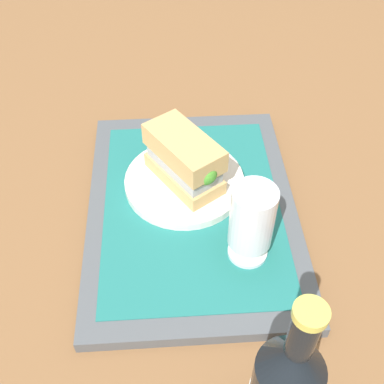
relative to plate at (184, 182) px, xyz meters
The scene contains 6 objects.
ground_plane 0.05m from the plate, 12.12° to the left, with size 3.00×3.00×0.00m, color brown.
tray 0.05m from the plate, 12.12° to the left, with size 0.44×0.32×0.02m, color #4C5156.
placemat 0.05m from the plate, 12.12° to the left, with size 0.38×0.27×0.00m, color #1E6B66.
plate is the anchor object (origin of this frame).
sandwich 0.05m from the plate, 33.65° to the left, with size 0.14×0.13×0.08m.
beer_glass 0.17m from the plate, 30.29° to the left, with size 0.06×0.06×0.12m.
Camera 1 is at (0.50, -0.03, 0.58)m, focal length 45.30 mm.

